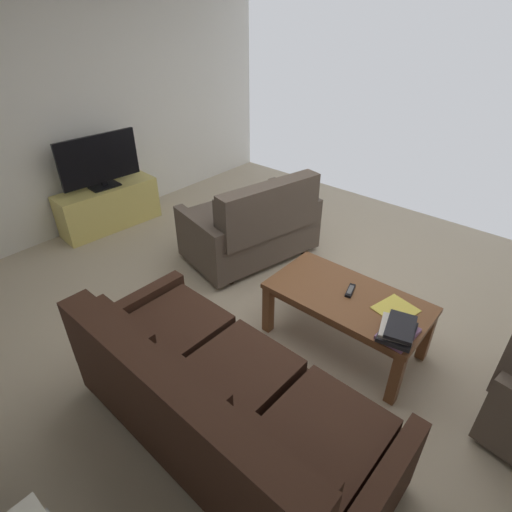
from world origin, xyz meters
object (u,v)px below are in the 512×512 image
object	(u,v)px
loose_magazine	(396,309)
tv_stand	(109,207)
book_stack	(398,331)
flat_tv	(99,161)
loveseat_near	(253,225)
coffee_table	(347,303)
sofa_main	(218,404)
tv_remote	(350,291)

from	to	relation	value
loose_magazine	tv_stand	bearing A→B (deg)	16.52
tv_stand	book_stack	bearing A→B (deg)	178.65
book_stack	loose_magazine	world-z (taller)	book_stack
tv_stand	flat_tv	world-z (taller)	flat_tv
loveseat_near	coffee_table	bearing A→B (deg)	159.77
loveseat_near	book_stack	world-z (taller)	loveseat_near
tv_stand	loose_magazine	world-z (taller)	tv_stand
book_stack	flat_tv	bearing A→B (deg)	-1.39
loveseat_near	flat_tv	size ratio (longest dim) A/B	1.57
book_stack	loose_magazine	xyz separation A→B (m)	(0.12, -0.25, -0.05)
coffee_table	tv_stand	size ratio (longest dim) A/B	1.00
sofa_main	tv_stand	xyz separation A→B (m)	(2.98, -1.14, -0.11)
flat_tv	tv_stand	bearing A→B (deg)	73.49
book_stack	tv_remote	xyz separation A→B (m)	(0.47, -0.22, -0.04)
flat_tv	loose_magazine	bearing A→B (deg)	-177.29
tv_remote	loose_magazine	bearing A→B (deg)	-175.86
loveseat_near	tv_remote	distance (m)	1.44
sofa_main	coffee_table	world-z (taller)	sofa_main
loveseat_near	loose_magazine	size ratio (longest dim) A/B	5.39
loveseat_near	flat_tv	xyz separation A→B (m)	(1.73, 0.59, 0.43)
tv_stand	tv_remote	size ratio (longest dim) A/B	7.01
loveseat_near	loose_magazine	distance (m)	1.76
coffee_table	loose_magazine	bearing A→B (deg)	-167.71
flat_tv	book_stack	bearing A→B (deg)	178.61
tv_remote	loveseat_near	bearing A→B (deg)	-18.60
coffee_table	loose_magazine	xyz separation A→B (m)	(-0.33, -0.07, 0.07)
loveseat_near	tv_stand	distance (m)	1.83
sofa_main	book_stack	world-z (taller)	sofa_main
loveseat_near	loose_magazine	bearing A→B (deg)	165.77
loveseat_near	tv_remote	size ratio (longest dim) A/B	8.58
book_stack	tv_remote	distance (m)	0.52
loveseat_near	flat_tv	distance (m)	1.88
coffee_table	tv_remote	world-z (taller)	tv_remote
coffee_table	book_stack	bearing A→B (deg)	158.88
tv_stand	flat_tv	bearing A→B (deg)	-106.51
book_stack	loose_magazine	distance (m)	0.28
loveseat_near	book_stack	bearing A→B (deg)	159.55
sofa_main	loose_magazine	distance (m)	1.38
tv_remote	book_stack	bearing A→B (deg)	154.41
loveseat_near	coffee_table	world-z (taller)	loveseat_near
tv_stand	book_stack	size ratio (longest dim) A/B	3.64
book_stack	loose_magazine	bearing A→B (deg)	-64.11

